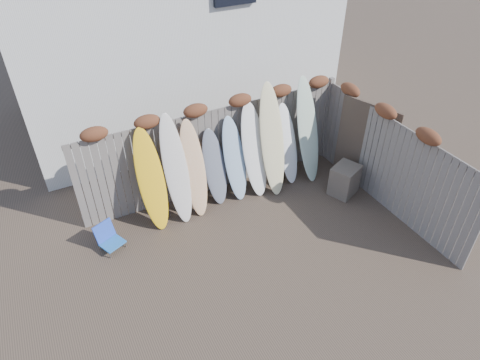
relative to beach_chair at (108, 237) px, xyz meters
name	(u,v)px	position (x,y,z in m)	size (l,w,h in m)	color
ground	(268,254)	(2.66, -1.61, -0.25)	(80.00, 80.00, 0.00)	#493A2D
back_fence	(217,143)	(2.72, 0.78, 0.93)	(6.05, 0.28, 2.24)	slate
right_fence	(389,159)	(5.66, -1.36, 0.89)	(0.28, 4.40, 2.24)	slate
beach_chair	(108,237)	(0.00, 0.00, 0.00)	(0.55, 0.57, 0.55)	blue
wooden_crate	(345,180)	(5.15, -0.72, 0.09)	(0.60, 0.50, 0.70)	brown
lattice_panel	(365,146)	(5.69, -0.59, 0.77)	(0.06, 1.36, 2.05)	#433128
surfboard_0	(151,180)	(1.07, 0.32, 0.79)	(0.53, 0.07, 2.18)	yellow
surfboard_1	(176,170)	(1.60, 0.32, 0.87)	(0.49, 0.07, 2.34)	silver
surfboard_2	(194,169)	(1.98, 0.33, 0.76)	(0.48, 0.07, 2.11)	#EBA46F
surfboard_3	(215,167)	(2.49, 0.44, 0.58)	(0.49, 0.07, 1.73)	slate
surfboard_4	(235,159)	(2.94, 0.39, 0.67)	(0.48, 0.07, 1.93)	#94B1CC
surfboard_5	(254,150)	(3.41, 0.35, 0.79)	(0.55, 0.07, 2.17)	white
surfboard_6	(272,141)	(3.80, 0.27, 0.97)	(0.54, 0.07, 2.55)	beige
surfboard_7	(287,144)	(4.29, 0.38, 0.67)	(0.48, 0.07, 1.92)	white
surfboard_8	(308,131)	(4.77, 0.31, 0.94)	(0.52, 0.07, 2.48)	#B6CEB6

